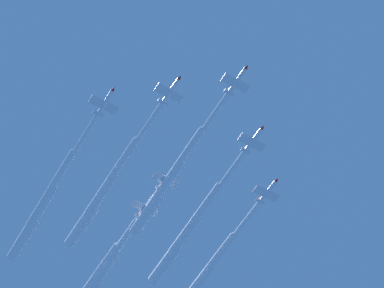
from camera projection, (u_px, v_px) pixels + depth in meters
name	position (u px, v px, depth m)	size (l,w,h in m)	color
jet_lead	(167.00, 183.00, 209.10)	(60.54, 25.63, 3.98)	silver
jet_port_inner	(185.00, 235.00, 216.63)	(60.71, 25.53, 3.84)	silver
jet_starboard_inner	(102.00, 194.00, 211.48)	(62.49, 27.34, 3.90)	silver
jet_port_mid	(197.00, 285.00, 226.93)	(64.37, 26.83, 3.90)	silver
jet_starboard_mid	(42.00, 207.00, 212.80)	(63.92, 26.96, 3.90)	silver
jet_port_outer	(106.00, 268.00, 224.88)	(61.02, 25.69, 4.01)	silver
jet_starboard_outer	(89.00, 288.00, 229.98)	(58.65, 25.89, 3.97)	silver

